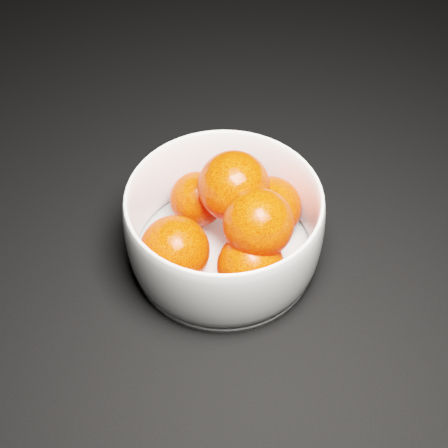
# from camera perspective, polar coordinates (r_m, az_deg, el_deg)

# --- Properties ---
(bowl) EXTENTS (0.19, 0.19, 0.09)m
(bowl) POSITION_cam_1_polar(r_m,az_deg,el_deg) (0.60, 0.00, -0.29)
(bowl) COLOR white
(bowl) RESTS_ON ground
(orange_pile) EXTENTS (0.14, 0.14, 0.10)m
(orange_pile) POSITION_cam_1_polar(r_m,az_deg,el_deg) (0.60, 0.66, 0.23)
(orange_pile) COLOR #F62804
(orange_pile) RESTS_ON bowl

